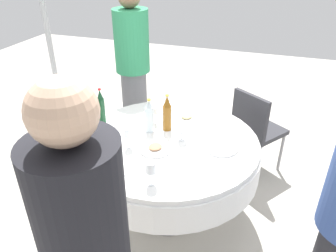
{
  "coord_description": "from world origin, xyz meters",
  "views": [
    {
      "loc": [
        2.01,
        0.67,
        2.05
      ],
      "look_at": [
        0.0,
        0.0,
        0.86
      ],
      "focal_mm": 34.9,
      "sensor_mm": 36.0,
      "label": 1
    }
  ],
  "objects_px": {
    "wine_glass_outer": "(102,133)",
    "wine_glass_front": "(153,111)",
    "person_right": "(133,72)",
    "wine_glass_south": "(151,169)",
    "wine_glass_far": "(128,133)",
    "wine_glass_west": "(182,128)",
    "plate_outer": "(155,148)",
    "plate_mid": "(221,147)",
    "bottle_amber_south": "(167,114)",
    "bottle_dark_green_north": "(95,120)",
    "chair_front": "(255,126)",
    "chair_west": "(64,134)",
    "bottle_dark_green_rear": "(101,109)",
    "bottle_clear_right": "(149,117)",
    "plate_east": "(161,108)",
    "dining_table": "(168,155)",
    "plate_near": "(187,118)"
  },
  "relations": [
    {
      "from": "wine_glass_outer",
      "to": "wine_glass_front",
      "type": "bearing_deg",
      "value": 154.37
    },
    {
      "from": "person_right",
      "to": "wine_glass_south",
      "type": "bearing_deg",
      "value": -99.85
    },
    {
      "from": "wine_glass_far",
      "to": "wine_glass_west",
      "type": "xyz_separation_m",
      "value": [
        -0.21,
        0.34,
        -0.01
      ]
    },
    {
      "from": "plate_outer",
      "to": "plate_mid",
      "type": "height_order",
      "value": "plate_outer"
    },
    {
      "from": "wine_glass_south",
      "to": "plate_outer",
      "type": "distance_m",
      "value": 0.39
    },
    {
      "from": "bottle_amber_south",
      "to": "person_right",
      "type": "height_order",
      "value": "person_right"
    },
    {
      "from": "bottle_dark_green_north",
      "to": "wine_glass_south",
      "type": "relative_size",
      "value": 1.81
    },
    {
      "from": "person_right",
      "to": "chair_front",
      "type": "height_order",
      "value": "person_right"
    },
    {
      "from": "plate_mid",
      "to": "chair_west",
      "type": "bearing_deg",
      "value": -94.78
    },
    {
      "from": "bottle_dark_green_rear",
      "to": "bottle_clear_right",
      "type": "xyz_separation_m",
      "value": [
        -0.03,
        0.4,
        -0.02
      ]
    },
    {
      "from": "bottle_dark_green_rear",
      "to": "plate_east",
      "type": "height_order",
      "value": "bottle_dark_green_rear"
    },
    {
      "from": "dining_table",
      "to": "bottle_dark_green_north",
      "type": "xyz_separation_m",
      "value": [
        0.12,
        -0.54,
        0.28
      ]
    },
    {
      "from": "wine_glass_far",
      "to": "bottle_dark_green_north",
      "type": "bearing_deg",
      "value": -102.79
    },
    {
      "from": "wine_glass_west",
      "to": "person_right",
      "type": "bearing_deg",
      "value": -137.86
    },
    {
      "from": "bottle_dark_green_rear",
      "to": "plate_east",
      "type": "distance_m",
      "value": 0.57
    },
    {
      "from": "plate_mid",
      "to": "plate_east",
      "type": "relative_size",
      "value": 1.27
    },
    {
      "from": "wine_glass_front",
      "to": "bottle_clear_right",
      "type": "bearing_deg",
      "value": 9.8
    },
    {
      "from": "plate_east",
      "to": "bottle_dark_green_rear",
      "type": "bearing_deg",
      "value": -39.52
    },
    {
      "from": "wine_glass_far",
      "to": "wine_glass_outer",
      "type": "height_order",
      "value": "same"
    },
    {
      "from": "plate_east",
      "to": "person_right",
      "type": "distance_m",
      "value": 0.61
    },
    {
      "from": "bottle_dark_green_north",
      "to": "plate_outer",
      "type": "bearing_deg",
      "value": 84.7
    },
    {
      "from": "dining_table",
      "to": "wine_glass_front",
      "type": "bearing_deg",
      "value": -136.55
    },
    {
      "from": "bottle_dark_green_north",
      "to": "wine_glass_far",
      "type": "relative_size",
      "value": 1.91
    },
    {
      "from": "plate_near",
      "to": "plate_east",
      "type": "xyz_separation_m",
      "value": [
        -0.11,
        -0.27,
        -0.0
      ]
    },
    {
      "from": "wine_glass_far",
      "to": "chair_front",
      "type": "distance_m",
      "value": 1.36
    },
    {
      "from": "dining_table",
      "to": "bottle_dark_green_rear",
      "type": "height_order",
      "value": "bottle_dark_green_rear"
    },
    {
      "from": "chair_front",
      "to": "bottle_clear_right",
      "type": "bearing_deg",
      "value": -99.67
    },
    {
      "from": "dining_table",
      "to": "bottle_dark_green_north",
      "type": "height_order",
      "value": "bottle_dark_green_north"
    },
    {
      "from": "bottle_amber_south",
      "to": "plate_near",
      "type": "height_order",
      "value": "bottle_amber_south"
    },
    {
      "from": "plate_east",
      "to": "chair_front",
      "type": "distance_m",
      "value": 0.92
    },
    {
      "from": "wine_glass_far",
      "to": "chair_west",
      "type": "bearing_deg",
      "value": -111.24
    },
    {
      "from": "wine_glass_front",
      "to": "chair_west",
      "type": "relative_size",
      "value": 0.17
    },
    {
      "from": "plate_east",
      "to": "chair_west",
      "type": "xyz_separation_m",
      "value": [
        0.34,
        -0.83,
        -0.23
      ]
    },
    {
      "from": "bottle_clear_right",
      "to": "plate_mid",
      "type": "height_order",
      "value": "bottle_clear_right"
    },
    {
      "from": "wine_glass_outer",
      "to": "wine_glass_far",
      "type": "bearing_deg",
      "value": 106.85
    },
    {
      "from": "bottle_clear_right",
      "to": "person_right",
      "type": "distance_m",
      "value": 0.93
    },
    {
      "from": "bottle_clear_right",
      "to": "wine_glass_far",
      "type": "bearing_deg",
      "value": -13.83
    },
    {
      "from": "bottle_clear_right",
      "to": "wine_glass_south",
      "type": "xyz_separation_m",
      "value": [
        0.6,
        0.24,
        -0.02
      ]
    },
    {
      "from": "plate_outer",
      "to": "plate_east",
      "type": "bearing_deg",
      "value": -164.33
    },
    {
      "from": "wine_glass_front",
      "to": "wine_glass_west",
      "type": "distance_m",
      "value": 0.35
    },
    {
      "from": "wine_glass_west",
      "to": "wine_glass_outer",
      "type": "relative_size",
      "value": 0.94
    },
    {
      "from": "dining_table",
      "to": "person_right",
      "type": "bearing_deg",
      "value": -142.67
    },
    {
      "from": "dining_table",
      "to": "wine_glass_outer",
      "type": "height_order",
      "value": "wine_glass_outer"
    },
    {
      "from": "wine_glass_far",
      "to": "plate_near",
      "type": "distance_m",
      "value": 0.63
    },
    {
      "from": "wine_glass_front",
      "to": "plate_mid",
      "type": "bearing_deg",
      "value": 71.18
    },
    {
      "from": "bottle_clear_right",
      "to": "bottle_dark_green_north",
      "type": "xyz_separation_m",
      "value": [
        0.19,
        -0.37,
        0.0
      ]
    },
    {
      "from": "bottle_dark_green_rear",
      "to": "bottle_clear_right",
      "type": "distance_m",
      "value": 0.4
    },
    {
      "from": "bottle_clear_right",
      "to": "plate_east",
      "type": "bearing_deg",
      "value": -173.76
    },
    {
      "from": "dining_table",
      "to": "plate_near",
      "type": "height_order",
      "value": "plate_near"
    },
    {
      "from": "wine_glass_south",
      "to": "chair_front",
      "type": "distance_m",
      "value": 1.49
    }
  ]
}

